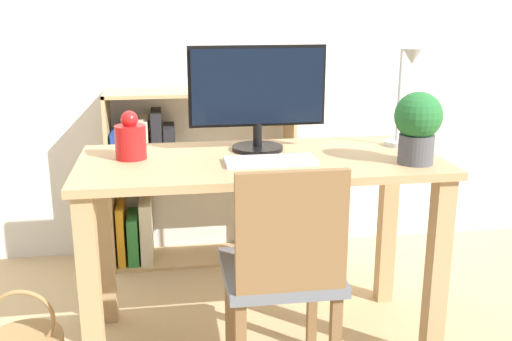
{
  "coord_description": "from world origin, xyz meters",
  "views": [
    {
      "loc": [
        -0.35,
        -2.16,
        1.33
      ],
      "look_at": [
        0.0,
        0.1,
        0.69
      ],
      "focal_mm": 42.0,
      "sensor_mm": 36.0,
      "label": 1
    }
  ],
  "objects_px": {
    "keyboard": "(271,161)",
    "potted_plant": "(418,124)",
    "chair": "(284,269)",
    "monitor": "(257,92)",
    "bookshelf": "(169,179)",
    "vase": "(130,139)",
    "desk_lamp": "(406,88)"
  },
  "relations": [
    {
      "from": "monitor",
      "to": "vase",
      "type": "bearing_deg",
      "value": -172.34
    },
    {
      "from": "desk_lamp",
      "to": "potted_plant",
      "type": "xyz_separation_m",
      "value": [
        -0.04,
        -0.22,
        -0.1
      ]
    },
    {
      "from": "keyboard",
      "to": "potted_plant",
      "type": "height_order",
      "value": "potted_plant"
    },
    {
      "from": "chair",
      "to": "potted_plant",
      "type": "bearing_deg",
      "value": 16.08
    },
    {
      "from": "monitor",
      "to": "bookshelf",
      "type": "xyz_separation_m",
      "value": [
        -0.35,
        0.72,
        -0.55
      ]
    },
    {
      "from": "keyboard",
      "to": "desk_lamp",
      "type": "distance_m",
      "value": 0.62
    },
    {
      "from": "keyboard",
      "to": "vase",
      "type": "height_order",
      "value": "vase"
    },
    {
      "from": "chair",
      "to": "bookshelf",
      "type": "relative_size",
      "value": 0.88
    },
    {
      "from": "vase",
      "to": "bookshelf",
      "type": "height_order",
      "value": "vase"
    },
    {
      "from": "keyboard",
      "to": "vase",
      "type": "bearing_deg",
      "value": 164.31
    },
    {
      "from": "desk_lamp",
      "to": "potted_plant",
      "type": "distance_m",
      "value": 0.24
    },
    {
      "from": "desk_lamp",
      "to": "vase",
      "type": "bearing_deg",
      "value": 179.71
    },
    {
      "from": "monitor",
      "to": "desk_lamp",
      "type": "xyz_separation_m",
      "value": [
        0.57,
        -0.07,
        0.01
      ]
    },
    {
      "from": "potted_plant",
      "to": "chair",
      "type": "relative_size",
      "value": 0.31
    },
    {
      "from": "monitor",
      "to": "keyboard",
      "type": "bearing_deg",
      "value": -85.57
    },
    {
      "from": "keyboard",
      "to": "potted_plant",
      "type": "xyz_separation_m",
      "value": [
        0.52,
        -0.08,
        0.14
      ]
    },
    {
      "from": "chair",
      "to": "bookshelf",
      "type": "distance_m",
      "value": 1.23
    },
    {
      "from": "desk_lamp",
      "to": "keyboard",
      "type": "bearing_deg",
      "value": -166.26
    },
    {
      "from": "vase",
      "to": "chair",
      "type": "relative_size",
      "value": 0.22
    },
    {
      "from": "desk_lamp",
      "to": "bookshelf",
      "type": "relative_size",
      "value": 0.42
    },
    {
      "from": "keyboard",
      "to": "chair",
      "type": "height_order",
      "value": "chair"
    },
    {
      "from": "vase",
      "to": "chair",
      "type": "bearing_deg",
      "value": -36.92
    },
    {
      "from": "monitor",
      "to": "bookshelf",
      "type": "height_order",
      "value": "monitor"
    },
    {
      "from": "desk_lamp",
      "to": "chair",
      "type": "relative_size",
      "value": 0.48
    },
    {
      "from": "desk_lamp",
      "to": "potted_plant",
      "type": "relative_size",
      "value": 1.53
    },
    {
      "from": "chair",
      "to": "monitor",
      "type": "bearing_deg",
      "value": 91.71
    },
    {
      "from": "monitor",
      "to": "keyboard",
      "type": "xyz_separation_m",
      "value": [
        0.02,
        -0.21,
        -0.22
      ]
    },
    {
      "from": "monitor",
      "to": "desk_lamp",
      "type": "height_order",
      "value": "monitor"
    },
    {
      "from": "keyboard",
      "to": "potted_plant",
      "type": "distance_m",
      "value": 0.55
    },
    {
      "from": "monitor",
      "to": "vase",
      "type": "distance_m",
      "value": 0.52
    },
    {
      "from": "vase",
      "to": "bookshelf",
      "type": "xyz_separation_m",
      "value": [
        0.14,
        0.79,
        -0.39
      ]
    },
    {
      "from": "potted_plant",
      "to": "monitor",
      "type": "bearing_deg",
      "value": 151.54
    }
  ]
}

